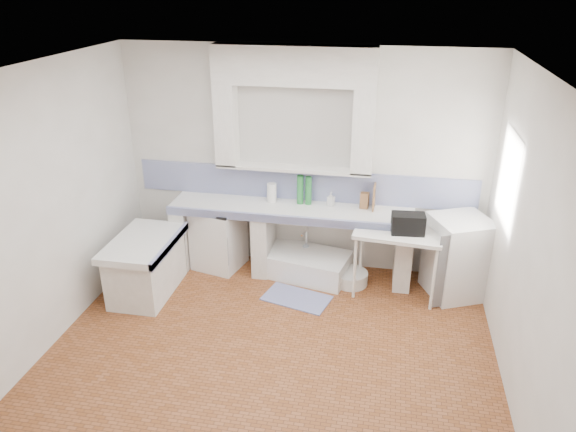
% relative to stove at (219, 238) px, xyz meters
% --- Properties ---
extents(floor, '(4.50, 4.50, 0.00)m').
position_rel_stove_xyz_m(floor, '(1.05, -1.69, -0.40)').
color(floor, brown).
rests_on(floor, ground).
extents(ceiling, '(4.50, 4.50, 0.00)m').
position_rel_stove_xyz_m(ceiling, '(1.05, -1.69, 2.40)').
color(ceiling, white).
rests_on(ceiling, ground).
extents(wall_back, '(4.50, 0.00, 4.50)m').
position_rel_stove_xyz_m(wall_back, '(1.05, 0.31, 1.00)').
color(wall_back, silver).
rests_on(wall_back, ground).
extents(wall_front, '(4.50, 0.00, 4.50)m').
position_rel_stove_xyz_m(wall_front, '(1.05, -3.69, 1.00)').
color(wall_front, silver).
rests_on(wall_front, ground).
extents(wall_left, '(0.00, 4.50, 4.50)m').
position_rel_stove_xyz_m(wall_left, '(-1.20, -1.69, 1.00)').
color(wall_left, silver).
rests_on(wall_left, ground).
extents(wall_right, '(0.00, 4.50, 4.50)m').
position_rel_stove_xyz_m(wall_right, '(3.30, -1.69, 1.00)').
color(wall_right, silver).
rests_on(wall_right, ground).
extents(alcove_mass, '(1.90, 0.25, 0.45)m').
position_rel_stove_xyz_m(alcove_mass, '(0.95, 0.18, 2.17)').
color(alcove_mass, silver).
rests_on(alcove_mass, ground).
extents(window_frame, '(0.35, 0.86, 1.06)m').
position_rel_stove_xyz_m(window_frame, '(3.47, -0.49, 1.20)').
color(window_frame, '#362111').
rests_on(window_frame, ground).
extents(lace_valance, '(0.01, 0.84, 0.24)m').
position_rel_stove_xyz_m(lace_valance, '(3.33, -0.49, 1.58)').
color(lace_valance, white).
rests_on(lace_valance, ground).
extents(counter_slab, '(3.00, 0.60, 0.08)m').
position_rel_stove_xyz_m(counter_slab, '(0.95, 0.01, 0.46)').
color(counter_slab, white).
rests_on(counter_slab, ground).
extents(counter_lip, '(3.00, 0.04, 0.10)m').
position_rel_stove_xyz_m(counter_lip, '(0.95, -0.27, 0.46)').
color(counter_lip, navy).
rests_on(counter_lip, ground).
extents(counter_pier_left, '(0.20, 0.55, 0.82)m').
position_rel_stove_xyz_m(counter_pier_left, '(-0.45, 0.01, 0.01)').
color(counter_pier_left, silver).
rests_on(counter_pier_left, ground).
extents(counter_pier_mid, '(0.20, 0.55, 0.82)m').
position_rel_stove_xyz_m(counter_pier_mid, '(0.60, 0.01, 0.01)').
color(counter_pier_mid, silver).
rests_on(counter_pier_mid, ground).
extents(counter_pier_right, '(0.20, 0.55, 0.82)m').
position_rel_stove_xyz_m(counter_pier_right, '(2.35, 0.01, 0.01)').
color(counter_pier_right, silver).
rests_on(counter_pier_right, ground).
extents(peninsula_top, '(0.70, 1.10, 0.08)m').
position_rel_stove_xyz_m(peninsula_top, '(-0.65, -0.79, 0.26)').
color(peninsula_top, white).
rests_on(peninsula_top, ground).
extents(peninsula_base, '(0.60, 1.00, 0.62)m').
position_rel_stove_xyz_m(peninsula_base, '(-0.65, -0.79, -0.09)').
color(peninsula_base, silver).
rests_on(peninsula_base, ground).
extents(peninsula_lip, '(0.04, 1.10, 0.10)m').
position_rel_stove_xyz_m(peninsula_lip, '(-0.32, -0.79, 0.26)').
color(peninsula_lip, navy).
rests_on(peninsula_lip, ground).
extents(backsplash, '(4.27, 0.03, 0.40)m').
position_rel_stove_xyz_m(backsplash, '(1.05, 0.29, 0.70)').
color(backsplash, navy).
rests_on(backsplash, ground).
extents(stove, '(0.68, 0.66, 0.80)m').
position_rel_stove_xyz_m(stove, '(0.00, 0.00, 0.00)').
color(stove, white).
rests_on(stove, ground).
extents(sink, '(1.24, 0.84, 0.27)m').
position_rel_stove_xyz_m(sink, '(1.12, -0.03, -0.26)').
color(sink, white).
rests_on(sink, ground).
extents(side_table, '(1.04, 0.65, 0.04)m').
position_rel_stove_xyz_m(side_table, '(2.26, -0.27, 0.01)').
color(side_table, white).
rests_on(side_table, ground).
extents(fridge, '(0.83, 0.83, 0.97)m').
position_rel_stove_xyz_m(fridge, '(2.97, -0.12, 0.08)').
color(fridge, white).
rests_on(fridge, ground).
extents(bucket_red, '(0.32, 0.32, 0.29)m').
position_rel_stove_xyz_m(bucket_red, '(0.82, -0.11, -0.25)').
color(bucket_red, '#B1293F').
rests_on(bucket_red, ground).
extents(bucket_orange, '(0.31, 0.31, 0.25)m').
position_rel_stove_xyz_m(bucket_orange, '(1.26, -0.10, -0.28)').
color(bucket_orange, orange).
rests_on(bucket_orange, ground).
extents(bucket_blue, '(0.32, 0.32, 0.30)m').
position_rel_stove_xyz_m(bucket_blue, '(1.46, 0.02, -0.25)').
color(bucket_blue, '#2C5DB1').
rests_on(bucket_blue, ground).
extents(basin_white, '(0.54, 0.54, 0.16)m').
position_rel_stove_xyz_m(basin_white, '(1.74, -0.15, -0.32)').
color(basin_white, white).
rests_on(basin_white, ground).
extents(water_bottle_a, '(0.11, 0.11, 0.31)m').
position_rel_stove_xyz_m(water_bottle_a, '(1.12, 0.16, -0.25)').
color(water_bottle_a, silver).
rests_on(water_bottle_a, ground).
extents(water_bottle_b, '(0.10, 0.10, 0.30)m').
position_rel_stove_xyz_m(water_bottle_b, '(1.18, 0.16, -0.25)').
color(water_bottle_b, silver).
rests_on(water_bottle_b, ground).
extents(black_bag, '(0.39, 0.24, 0.23)m').
position_rel_stove_xyz_m(black_bag, '(2.35, -0.30, 0.54)').
color(black_bag, black).
rests_on(black_bag, side_table).
extents(green_bottle_a, '(0.10, 0.10, 0.37)m').
position_rel_stove_xyz_m(green_bottle_a, '(1.04, 0.16, 0.68)').
color(green_bottle_a, '#257B35').
rests_on(green_bottle_a, counter_slab).
extents(green_bottle_b, '(0.08, 0.08, 0.36)m').
position_rel_stove_xyz_m(green_bottle_b, '(1.14, 0.16, 0.68)').
color(green_bottle_b, '#257B35').
rests_on(green_bottle_b, counter_slab).
extents(knife_block, '(0.11, 0.09, 0.20)m').
position_rel_stove_xyz_m(knife_block, '(1.83, 0.16, 0.60)').
color(knife_block, '#92613A').
rests_on(knife_block, counter_slab).
extents(cutting_board, '(0.03, 0.22, 0.30)m').
position_rel_stove_xyz_m(cutting_board, '(1.94, 0.16, 0.65)').
color(cutting_board, '#92613A').
rests_on(cutting_board, counter_slab).
extents(paper_towel, '(0.13, 0.13, 0.24)m').
position_rel_stove_xyz_m(paper_towel, '(0.68, 0.15, 0.62)').
color(paper_towel, white).
rests_on(paper_towel, counter_slab).
extents(soap_bottle, '(0.10, 0.10, 0.17)m').
position_rel_stove_xyz_m(soap_bottle, '(1.42, 0.16, 0.59)').
color(soap_bottle, white).
rests_on(soap_bottle, counter_slab).
extents(rug, '(0.86, 0.62, 0.01)m').
position_rel_stove_xyz_m(rug, '(1.13, -0.61, -0.39)').
color(rug, '#3B409A').
rests_on(rug, ground).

